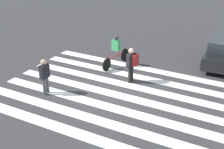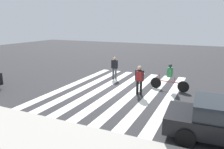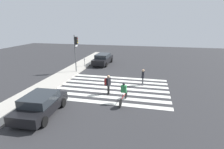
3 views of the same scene
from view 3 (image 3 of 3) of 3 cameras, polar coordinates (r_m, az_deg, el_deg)
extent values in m
plane|color=#2D2D30|center=(16.28, 0.46, -4.41)|extent=(60.00, 60.00, 0.00)
cube|color=#ADA89E|center=(18.51, -18.84, -2.46)|extent=(36.00, 2.50, 0.14)
cube|color=silver|center=(13.46, -2.38, -9.16)|extent=(0.53, 10.00, 0.01)
cube|color=silver|center=(14.38, -1.30, -7.37)|extent=(0.53, 10.00, 0.01)
cube|color=silver|center=(15.32, -0.36, -5.79)|extent=(0.53, 10.00, 0.01)
cube|color=silver|center=(16.28, 0.46, -4.40)|extent=(0.53, 10.00, 0.01)
cube|color=silver|center=(17.24, 1.19, -3.16)|extent=(0.53, 10.00, 0.01)
cube|color=silver|center=(18.21, 1.84, -2.05)|extent=(0.53, 10.00, 0.01)
cube|color=silver|center=(19.20, 2.43, -1.06)|extent=(0.53, 10.00, 0.01)
cylinder|color=#515456|center=(21.14, -11.90, 6.48)|extent=(0.12, 0.12, 4.46)
cube|color=black|center=(20.84, -11.63, 10.82)|extent=(0.32, 0.26, 0.84)
cube|color=silver|center=(20.91, -11.54, 9.19)|extent=(0.60, 0.02, 0.16)
sphere|color=#590F0F|center=(20.75, -11.26, 11.46)|extent=(0.15, 0.15, 0.15)
sphere|color=#59470F|center=(20.77, -11.22, 10.83)|extent=(0.15, 0.15, 0.15)
sphere|color=gold|center=(20.80, -11.19, 10.20)|extent=(0.15, 0.15, 0.15)
cylinder|color=#515456|center=(23.78, -8.93, 3.46)|extent=(0.06, 0.06, 0.96)
cylinder|color=gray|center=(23.65, -9.00, 4.85)|extent=(0.15, 0.15, 0.22)
sphere|color=gray|center=(23.63, -9.01, 5.11)|extent=(0.14, 0.14, 0.14)
cylinder|color=#4C4C51|center=(17.01, 9.97, -2.36)|extent=(0.14, 0.14, 0.76)
cylinder|color=#4C4C51|center=(17.20, 10.00, -2.15)|extent=(0.14, 0.14, 0.76)
cube|color=black|center=(16.89, 10.10, -0.07)|extent=(0.46, 0.24, 0.60)
sphere|color=tan|center=(16.78, 10.17, 1.30)|extent=(0.24, 0.24, 0.24)
cylinder|color=black|center=(14.76, -1.25, -5.06)|extent=(0.15, 0.15, 0.79)
cylinder|color=black|center=(14.95, -1.06, -4.77)|extent=(0.15, 0.15, 0.79)
cube|color=black|center=(14.61, -1.17, -2.33)|extent=(0.50, 0.34, 0.63)
sphere|color=tan|center=(14.47, -1.18, -0.70)|extent=(0.25, 0.25, 0.25)
cube|color=maroon|center=(14.60, -1.90, -2.35)|extent=(0.38, 0.26, 0.53)
cylinder|color=black|center=(14.08, 4.66, -6.48)|extent=(0.68, 0.11, 0.68)
cylinder|color=black|center=(12.61, 2.80, -9.36)|extent=(0.68, 0.11, 0.68)
cube|color=maroon|center=(13.26, 3.80, -7.11)|extent=(1.42, 0.18, 0.04)
cylinder|color=maroon|center=(12.94, 3.48, -6.97)|extent=(0.03, 0.03, 0.32)
cylinder|color=maroon|center=(13.75, 4.49, -5.33)|extent=(0.03, 0.03, 0.40)
cube|color=#338C4C|center=(13.03, 3.85, -4.72)|extent=(0.28, 0.42, 0.55)
sphere|color=#333338|center=(12.89, 3.88, -3.09)|extent=(0.22, 0.22, 0.22)
cube|color=black|center=(12.56, -22.24, -9.68)|extent=(4.17, 2.10, 0.61)
cube|color=#23282D|center=(12.32, -22.53, -7.29)|extent=(2.32, 1.87, 0.54)
cylinder|color=black|center=(14.10, -22.72, -7.88)|extent=(0.65, 0.23, 0.64)
cylinder|color=black|center=(13.21, -15.70, -8.83)|extent=(0.65, 0.23, 0.64)
cylinder|color=black|center=(12.30, -29.09, -12.48)|extent=(0.65, 0.23, 0.64)
cylinder|color=black|center=(11.27, -21.34, -14.15)|extent=(0.65, 0.23, 0.64)
cube|color=black|center=(25.26, -2.99, 4.78)|extent=(4.82, 1.98, 0.74)
cube|color=#23282D|center=(25.14, -3.01, 6.16)|extent=(2.67, 1.77, 0.50)
cylinder|color=black|center=(26.97, -3.90, 4.87)|extent=(0.65, 0.22, 0.64)
cylinder|color=black|center=(26.48, -0.16, 4.68)|extent=(0.65, 0.22, 0.64)
cylinder|color=black|center=(24.25, -6.05, 3.45)|extent=(0.65, 0.22, 0.64)
cylinder|color=black|center=(23.70, -1.94, 3.22)|extent=(0.65, 0.22, 0.64)
camera|label=1|loc=(26.81, -6.80, 17.91)|focal=50.00mm
camera|label=2|loc=(17.78, -43.92, 6.10)|focal=35.00mm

